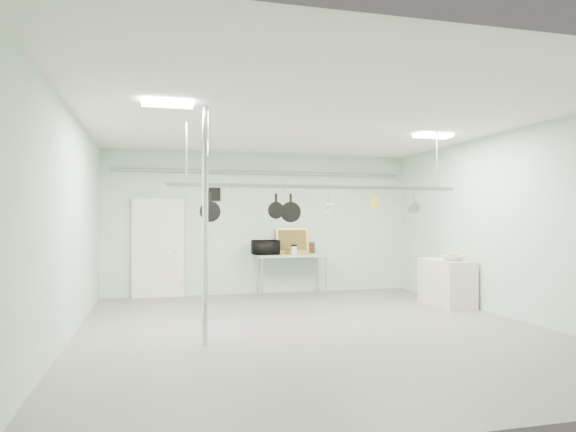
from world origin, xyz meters
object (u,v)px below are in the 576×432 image
object	(u,v)px
chrome_pole	(205,225)
coffee_canister	(294,250)
side_cabinet	(446,283)
fruit_bowl	(454,258)
pot_rack	(320,185)
skillet_mid	(276,205)
microwave	(266,247)
prep_table	(291,258)
skillet_left	(210,207)
skillet_right	(291,208)

from	to	relation	value
chrome_pole	coffee_canister	xyz separation A→B (m)	(2.36, 4.19, -0.60)
side_cabinet	fruit_bowl	world-z (taller)	fruit_bowl
chrome_pole	pot_rack	world-z (taller)	chrome_pole
fruit_bowl	skillet_mid	size ratio (longest dim) A/B	1.08
microwave	fruit_bowl	xyz separation A→B (m)	(3.13, -2.47, -0.12)
prep_table	microwave	xyz separation A→B (m)	(-0.59, 0.01, 0.24)
skillet_left	skillet_right	world-z (taller)	same
prep_table	microwave	bearing A→B (deg)	178.76
skillet_mid	coffee_canister	bearing A→B (deg)	62.09
fruit_bowl	microwave	bearing A→B (deg)	141.77
side_cabinet	chrome_pole	bearing A→B (deg)	-157.59
prep_table	pot_rack	xyz separation A→B (m)	(-0.40, -3.30, 1.40)
side_cabinet	skillet_right	world-z (taller)	skillet_right
chrome_pole	microwave	distance (m)	4.58
prep_table	pot_rack	size ratio (longest dim) A/B	0.33
chrome_pole	fruit_bowl	world-z (taller)	chrome_pole
side_cabinet	skillet_left	size ratio (longest dim) A/B	2.79
microwave	coffee_canister	bearing A→B (deg)	178.43
coffee_canister	skillet_left	xyz separation A→B (m)	(-2.20, -3.29, 0.87)
microwave	skillet_left	world-z (taller)	skillet_left
fruit_bowl	skillet_mid	bearing A→B (deg)	-167.04
fruit_bowl	skillet_right	size ratio (longest dim) A/B	0.91
pot_rack	skillet_left	size ratio (longest dim) A/B	11.15
chrome_pole	fruit_bowl	bearing A→B (deg)	19.79
prep_table	fruit_bowl	size ratio (longest dim) A/B	3.98
side_cabinet	pot_rack	world-z (taller)	pot_rack
skillet_left	skillet_mid	size ratio (longest dim) A/B	1.16
pot_rack	coffee_canister	world-z (taller)	pot_rack
chrome_pole	skillet_left	xyz separation A→B (m)	(0.16, 0.90, 0.27)
coffee_canister	skillet_mid	bearing A→B (deg)	-109.74
prep_table	skillet_left	bearing A→B (deg)	-123.01
side_cabinet	skillet_mid	size ratio (longest dim) A/B	3.22
prep_table	fruit_bowl	distance (m)	3.54
pot_rack	skillet_right	xyz separation A→B (m)	(-0.48, 0.00, -0.37)
pot_rack	coffee_canister	size ratio (longest dim) A/B	26.58
prep_table	fruit_bowl	world-z (taller)	fruit_bowl
chrome_pole	prep_table	distance (m)	4.85
fruit_bowl	skillet_right	world-z (taller)	skillet_right
pot_rack	coffee_canister	distance (m)	3.54
skillet_left	skillet_mid	xyz separation A→B (m)	(1.03, 0.00, 0.03)
skillet_left	fruit_bowl	bearing A→B (deg)	5.26
side_cabinet	skillet_mid	bearing A→B (deg)	-163.31
side_cabinet	prep_table	bearing A→B (deg)	139.21
coffee_canister	prep_table	bearing A→B (deg)	166.35
pot_rack	microwave	distance (m)	3.52
pot_rack	skillet_left	bearing A→B (deg)	180.00
pot_rack	fruit_bowl	size ratio (longest dim) A/B	11.93
coffee_canister	skillet_right	bearing A→B (deg)	-105.98
pot_rack	microwave	size ratio (longest dim) A/B	8.17
microwave	fruit_bowl	size ratio (longest dim) A/B	1.46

